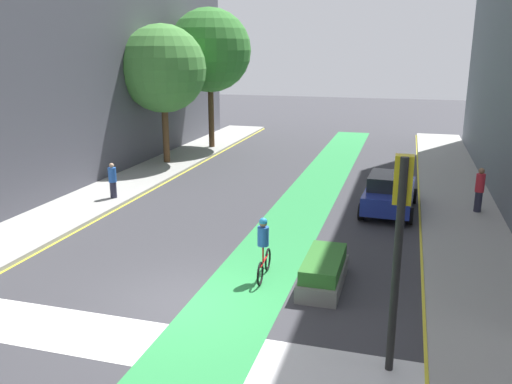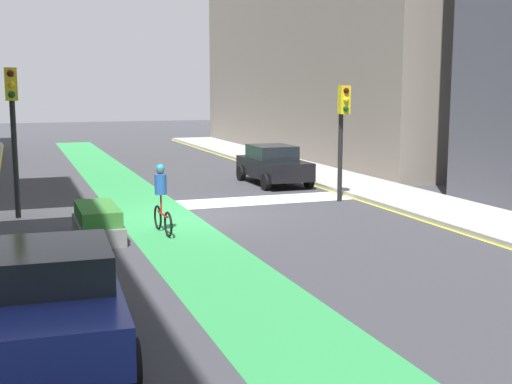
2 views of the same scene
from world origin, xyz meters
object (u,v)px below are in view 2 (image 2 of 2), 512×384
Objects in this scene: car_blue_right_far at (56,299)px; median_planter at (98,223)px; traffic_signal_near_left at (343,120)px; car_black_left_near at (273,164)px; cyclist_in_lane at (162,197)px; traffic_signal_near_right at (13,114)px.

car_blue_right_far is 7.70m from median_planter.
traffic_signal_near_left is 1.48× the size of median_planter.
traffic_signal_near_left reaches higher than car_black_left_near.
cyclist_in_lane reaches higher than car_blue_right_far.
median_planter is (8.54, 2.86, -2.38)m from traffic_signal_near_left.
median_planter is at bearing -101.01° from car_blue_right_far.
traffic_signal_near_right is 1.06× the size of car_black_left_near.
traffic_signal_near_left is 9.32m from median_planter.
traffic_signal_near_left reaches higher than car_blue_right_far.
traffic_signal_near_right is 5.44m from cyclist_in_lane.
traffic_signal_near_left is 5.24m from car_black_left_near.
car_blue_right_far is (10.01, 10.41, -1.98)m from traffic_signal_near_left.
car_black_left_near is 9.83m from cyclist_in_lane.
cyclist_in_lane is (6.20, 7.62, 0.17)m from car_black_left_near.
car_blue_right_far is 1.60× the size of median_planter.
median_planter is at bearing 18.53° from traffic_signal_near_left.
car_black_left_near is at bearing -121.65° from car_blue_right_far.
cyclist_in_lane reaches higher than car_black_left_near.
car_blue_right_far is (-0.47, 11.03, -2.31)m from traffic_signal_near_right.
car_blue_right_far is at bearing 58.35° from car_black_left_near.
car_black_left_near is at bearing -135.88° from median_planter.
traffic_signal_near_left reaches higher than median_planter.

